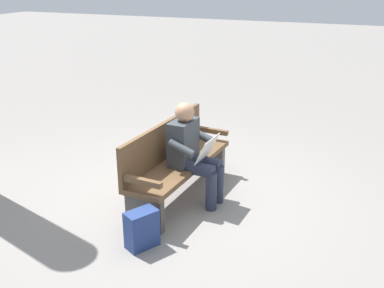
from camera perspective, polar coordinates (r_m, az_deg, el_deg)
ground_plane at (r=5.45m, az=-1.42°, el=-6.62°), size 40.00×40.00×0.00m
bench_near at (r=5.28m, az=-2.15°, el=-2.05°), size 1.83×0.61×0.90m
person_seated at (r=5.10m, az=0.02°, el=-0.84°), size 0.59×0.59×1.18m
backpack at (r=4.48m, az=-6.41°, el=-10.62°), size 0.36×0.32×0.39m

